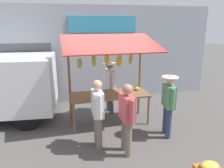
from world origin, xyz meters
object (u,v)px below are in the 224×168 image
market_stall (110,70)px  shopper_with_shopping_bag (98,110)px  shopper_in_striped_shirt (127,115)px  vendor_with_sunhat (110,83)px  shopper_in_grey_tee (169,101)px

market_stall → shopper_with_shopping_bag: size_ratio=1.53×
shopper_in_striped_shirt → vendor_with_sunhat: bearing=-7.6°
market_stall → vendor_with_sunhat: bearing=-105.0°
shopper_with_shopping_bag → shopper_in_striped_shirt: size_ratio=1.02×
shopper_with_shopping_bag → shopper_in_grey_tee: size_ratio=1.02×
shopper_in_grey_tee → shopper_in_striped_shirt: bearing=122.4°
vendor_with_sunhat → shopper_in_grey_tee: bearing=23.8°
shopper_in_grey_tee → market_stall: bearing=57.7°
vendor_with_sunhat → shopper_in_striped_shirt: size_ratio=1.02×
market_stall → shopper_in_striped_shirt: size_ratio=1.56×
vendor_with_sunhat → shopper_with_shopping_bag: (0.78, 1.97, -0.03)m
shopper_in_striped_shirt → shopper_in_grey_tee: shopper_in_striped_shirt is taller
vendor_with_sunhat → shopper_with_shopping_bag: vendor_with_sunhat is taller
vendor_with_sunhat → market_stall: bearing=-20.2°
market_stall → shopper_in_striped_shirt: (0.03, 1.64, -0.64)m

